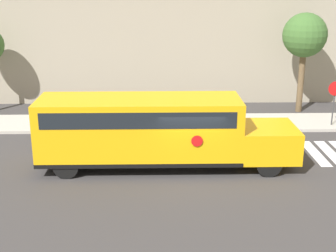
% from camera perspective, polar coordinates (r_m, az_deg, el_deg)
% --- Properties ---
extents(ground_plane, '(60.00, 60.00, 0.00)m').
position_cam_1_polar(ground_plane, '(18.96, 2.68, -5.61)').
color(ground_plane, '#3A3838').
extents(sidewalk_strip, '(44.00, 3.00, 0.15)m').
position_cam_1_polar(sidewalk_strip, '(25.03, 1.71, 0.39)').
color(sidewalk_strip, '#B2ADA3').
rests_on(sidewalk_strip, ground).
extents(building_backdrop, '(32.00, 4.00, 9.23)m').
position_cam_1_polar(building_backdrop, '(30.55, 1.17, 12.20)').
color(building_backdrop, '#9E937F').
rests_on(building_backdrop, ground).
extents(school_bus, '(10.40, 2.57, 2.91)m').
position_cam_1_polar(school_bus, '(18.91, -1.85, -0.29)').
color(school_bus, '#EAA80F').
rests_on(school_bus, ground).
extents(stop_sign, '(0.74, 0.10, 2.47)m').
position_cam_1_polar(stop_sign, '(25.49, 19.64, 3.36)').
color(stop_sign, '#38383A').
rests_on(stop_sign, ground).
extents(tree_far_sidewalk, '(2.48, 2.48, 5.68)m').
position_cam_1_polar(tree_far_sidewalk, '(27.72, 16.33, 10.45)').
color(tree_far_sidewalk, brown).
rests_on(tree_far_sidewalk, ground).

